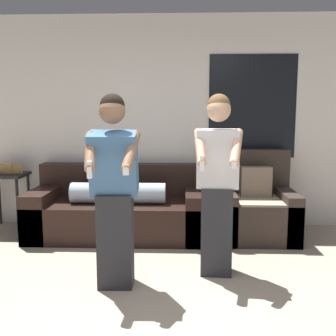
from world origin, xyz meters
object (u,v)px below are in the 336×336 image
object	(u,v)px
side_table	(7,183)
person_right	(217,184)
armchair	(255,208)
person_left	(114,191)
couch	(121,210)

from	to	relation	value
side_table	person_right	xyz separation A→B (m)	(2.55, -1.35, 0.25)
side_table	person_right	world-z (taller)	person_right
armchair	side_table	distance (m)	3.12
armchair	person_left	size ratio (longest dim) A/B	0.63
side_table	person_left	bearing A→B (deg)	-44.98
side_table	person_left	size ratio (longest dim) A/B	0.53
side_table	person_right	size ratio (longest dim) A/B	0.52
couch	person_right	size ratio (longest dim) A/B	1.29
armchair	person_right	xyz separation A→B (m)	(-0.56, -1.13, 0.50)
person_left	side_table	bearing A→B (deg)	135.02
couch	person_right	xyz separation A→B (m)	(1.06, -1.13, 0.54)
side_table	person_left	world-z (taller)	person_left
armchair	side_table	size ratio (longest dim) A/B	1.19
armchair	person_left	bearing A→B (deg)	-134.77
couch	armchair	world-z (taller)	armchair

